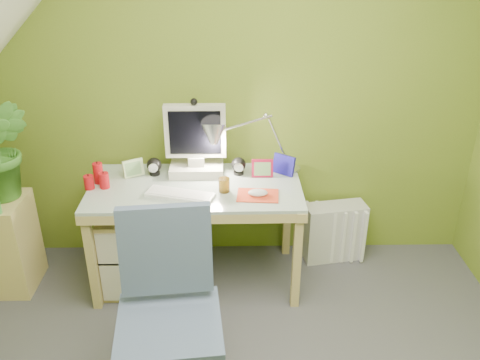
{
  "coord_description": "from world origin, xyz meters",
  "views": [
    {
      "loc": [
        -0.04,
        -1.56,
        2.13
      ],
      "look_at": [
        0.0,
        1.0,
        0.85
      ],
      "focal_mm": 38.0,
      "sensor_mm": 36.0,
      "label": 1
    }
  ],
  "objects_px": {
    "desk_lamp": "(267,129)",
    "side_ledge": "(13,244)",
    "task_chair": "(169,325)",
    "radiator": "(334,232)",
    "desk": "(197,233)",
    "monitor": "(195,136)",
    "potted_plant": "(1,150)"
  },
  "relations": [
    {
      "from": "monitor",
      "to": "desk_lamp",
      "type": "distance_m",
      "value": 0.45
    },
    {
      "from": "desk_lamp",
      "to": "side_ledge",
      "type": "distance_m",
      "value": 1.78
    },
    {
      "from": "desk_lamp",
      "to": "side_ledge",
      "type": "relative_size",
      "value": 0.95
    },
    {
      "from": "monitor",
      "to": "side_ledge",
      "type": "distance_m",
      "value": 1.36
    },
    {
      "from": "side_ledge",
      "to": "task_chair",
      "type": "bearing_deg",
      "value": -40.58
    },
    {
      "from": "potted_plant",
      "to": "monitor",
      "type": "bearing_deg",
      "value": 8.83
    },
    {
      "from": "task_chair",
      "to": "desk",
      "type": "bearing_deg",
      "value": 80.41
    },
    {
      "from": "monitor",
      "to": "radiator",
      "type": "relative_size",
      "value": 1.22
    },
    {
      "from": "monitor",
      "to": "task_chair",
      "type": "xyz_separation_m",
      "value": [
        -0.06,
        -1.18,
        -0.46
      ]
    },
    {
      "from": "desk",
      "to": "side_ledge",
      "type": "xyz_separation_m",
      "value": [
        -1.18,
        -0.05,
        -0.04
      ]
    },
    {
      "from": "desk_lamp",
      "to": "radiator",
      "type": "height_order",
      "value": "desk_lamp"
    },
    {
      "from": "desk_lamp",
      "to": "task_chair",
      "type": "height_order",
      "value": "desk_lamp"
    },
    {
      "from": "desk_lamp",
      "to": "task_chair",
      "type": "distance_m",
      "value": 1.38
    },
    {
      "from": "desk_lamp",
      "to": "side_ledge",
      "type": "bearing_deg",
      "value": -168.67
    },
    {
      "from": "desk_lamp",
      "to": "desk",
      "type": "bearing_deg",
      "value": -154.82
    },
    {
      "from": "monitor",
      "to": "task_chair",
      "type": "distance_m",
      "value": 1.27
    },
    {
      "from": "side_ledge",
      "to": "radiator",
      "type": "relative_size",
      "value": 1.5
    },
    {
      "from": "side_ledge",
      "to": "desk",
      "type": "bearing_deg",
      "value": 2.3
    },
    {
      "from": "task_chair",
      "to": "side_ledge",
      "type": "bearing_deg",
      "value": 133.52
    },
    {
      "from": "desk",
      "to": "potted_plant",
      "type": "bearing_deg",
      "value": 179.44
    },
    {
      "from": "potted_plant",
      "to": "desk",
      "type": "bearing_deg",
      "value": -0.13
    },
    {
      "from": "side_ledge",
      "to": "potted_plant",
      "type": "bearing_deg",
      "value": 54.82
    },
    {
      "from": "side_ledge",
      "to": "task_chair",
      "type": "relative_size",
      "value": 0.64
    },
    {
      "from": "desk",
      "to": "desk_lamp",
      "type": "bearing_deg",
      "value": 21.38
    },
    {
      "from": "monitor",
      "to": "radiator",
      "type": "xyz_separation_m",
      "value": [
        0.94,
        0.05,
        -0.74
      ]
    },
    {
      "from": "task_chair",
      "to": "radiator",
      "type": "bearing_deg",
      "value": 44.81
    },
    {
      "from": "desk",
      "to": "task_chair",
      "type": "xyz_separation_m",
      "value": [
        -0.06,
        -1.0,
        0.14
      ]
    },
    {
      "from": "desk_lamp",
      "to": "radiator",
      "type": "bearing_deg",
      "value": 9.18
    },
    {
      "from": "desk",
      "to": "monitor",
      "type": "distance_m",
      "value": 0.63
    },
    {
      "from": "side_ledge",
      "to": "radiator",
      "type": "xyz_separation_m",
      "value": [
        2.12,
        0.28,
        -0.1
      ]
    },
    {
      "from": "desk_lamp",
      "to": "radiator",
      "type": "relative_size",
      "value": 1.43
    },
    {
      "from": "desk_lamp",
      "to": "potted_plant",
      "type": "distance_m",
      "value": 1.6
    }
  ]
}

